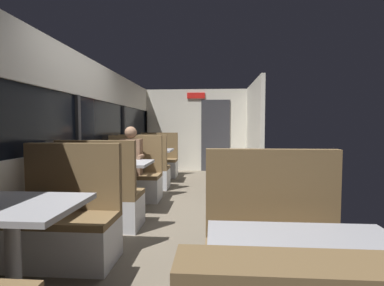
% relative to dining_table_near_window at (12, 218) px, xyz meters
% --- Properties ---
extents(ground_plane, '(3.30, 9.20, 0.02)m').
position_rel_dining_table_near_window_xyz_m(ground_plane, '(0.89, 2.09, -0.65)').
color(ground_plane, '#665B4C').
extents(carriage_window_panel_left, '(0.09, 8.48, 2.30)m').
position_rel_dining_table_near_window_xyz_m(carriage_window_panel_left, '(-0.56, 2.09, 0.47)').
color(carriage_window_panel_left, beige).
rests_on(carriage_window_panel_left, ground_plane).
extents(carriage_end_bulkhead, '(2.90, 0.11, 2.30)m').
position_rel_dining_table_near_window_xyz_m(carriage_end_bulkhead, '(0.95, 6.28, 0.50)').
color(carriage_end_bulkhead, beige).
rests_on(carriage_end_bulkhead, ground_plane).
extents(carriage_aisle_panel_right, '(0.08, 2.40, 2.30)m').
position_rel_dining_table_near_window_xyz_m(carriage_aisle_panel_right, '(2.34, 5.09, 0.51)').
color(carriage_aisle_panel_right, beige).
rests_on(carriage_aisle_panel_right, ground_plane).
extents(dining_table_near_window, '(0.90, 0.70, 0.74)m').
position_rel_dining_table_near_window_xyz_m(dining_table_near_window, '(0.00, 0.00, 0.00)').
color(dining_table_near_window, '#9E9EA3').
rests_on(dining_table_near_window, ground_plane).
extents(bench_near_window_facing_entry, '(0.95, 0.50, 1.10)m').
position_rel_dining_table_near_window_xyz_m(bench_near_window_facing_entry, '(0.00, 0.70, -0.31)').
color(bench_near_window_facing_entry, silver).
rests_on(bench_near_window_facing_entry, ground_plane).
extents(dining_table_mid_window, '(0.90, 0.70, 0.74)m').
position_rel_dining_table_near_window_xyz_m(dining_table_mid_window, '(0.00, 2.27, 0.00)').
color(dining_table_mid_window, '#9E9EA3').
rests_on(dining_table_mid_window, ground_plane).
extents(bench_mid_window_facing_end, '(0.95, 0.50, 1.10)m').
position_rel_dining_table_near_window_xyz_m(bench_mid_window_facing_end, '(0.00, 1.57, -0.31)').
color(bench_mid_window_facing_end, silver).
rests_on(bench_mid_window_facing_end, ground_plane).
extents(bench_mid_window_facing_entry, '(0.95, 0.50, 1.10)m').
position_rel_dining_table_near_window_xyz_m(bench_mid_window_facing_entry, '(0.00, 2.97, -0.31)').
color(bench_mid_window_facing_entry, silver).
rests_on(bench_mid_window_facing_entry, ground_plane).
extents(dining_table_far_window, '(0.90, 0.70, 0.74)m').
position_rel_dining_table_near_window_xyz_m(dining_table_far_window, '(0.00, 4.55, 0.00)').
color(dining_table_far_window, '#9E9EA3').
rests_on(dining_table_far_window, ground_plane).
extents(bench_far_window_facing_end, '(0.95, 0.50, 1.10)m').
position_rel_dining_table_near_window_xyz_m(bench_far_window_facing_end, '(0.00, 3.85, -0.31)').
color(bench_far_window_facing_end, silver).
rests_on(bench_far_window_facing_end, ground_plane).
extents(bench_far_window_facing_entry, '(0.95, 0.50, 1.10)m').
position_rel_dining_table_near_window_xyz_m(bench_far_window_facing_entry, '(0.00, 5.25, -0.31)').
color(bench_far_window_facing_entry, silver).
rests_on(bench_far_window_facing_entry, ground_plane).
extents(dining_table_front_aisle, '(0.90, 0.70, 0.74)m').
position_rel_dining_table_near_window_xyz_m(dining_table_front_aisle, '(1.79, -0.60, 0.00)').
color(dining_table_front_aisle, '#9E9EA3').
rests_on(dining_table_front_aisle, ground_plane).
extents(bench_front_aisle_facing_entry, '(0.95, 0.50, 1.10)m').
position_rel_dining_table_near_window_xyz_m(bench_front_aisle_facing_entry, '(1.79, 0.10, -0.31)').
color(bench_front_aisle_facing_entry, silver).
rests_on(bench_front_aisle_facing_entry, ground_plane).
extents(seated_passenger, '(0.47, 0.55, 1.26)m').
position_rel_dining_table_near_window_xyz_m(seated_passenger, '(0.00, 2.90, -0.10)').
color(seated_passenger, '#26262D').
rests_on(seated_passenger, ground_plane).
extents(coffee_cup_primary, '(0.07, 0.07, 0.09)m').
position_rel_dining_table_near_window_xyz_m(coffee_cup_primary, '(-0.12, 2.21, 0.15)').
color(coffee_cup_primary, '#26598C').
rests_on(coffee_cup_primary, dining_table_mid_window).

